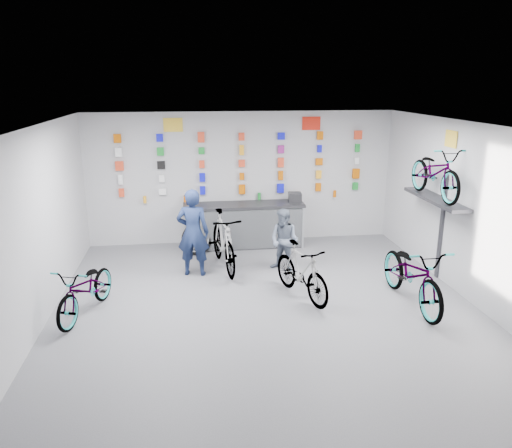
{
  "coord_description": "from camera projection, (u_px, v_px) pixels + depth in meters",
  "views": [
    {
      "loc": [
        -1.19,
        -7.24,
        3.65
      ],
      "look_at": [
        -0.02,
        1.4,
        1.14
      ],
      "focal_mm": 35.0,
      "sensor_mm": 36.0,
      "label": 1
    }
  ],
  "objects": [
    {
      "name": "customer",
      "position": [
        284.0,
        240.0,
        9.81
      ],
      "size": [
        0.77,
        0.75,
        1.25
      ],
      "primitive_type": "imported",
      "rotation": [
        0.0,
        0.0,
        -0.67
      ],
      "color": "slate",
      "rests_on": "floor"
    },
    {
      "name": "bike_service",
      "position": [
        223.0,
        241.0,
        9.93
      ],
      "size": [
        0.81,
        1.98,
        1.16
      ],
      "primitive_type": "imported",
      "rotation": [
        0.0,
        0.0,
        0.14
      ],
      "color": "gray",
      "rests_on": "floor"
    },
    {
      "name": "register",
      "position": [
        295.0,
        197.0,
        11.28
      ],
      "size": [
        0.31,
        0.32,
        0.22
      ],
      "primitive_type": "cube",
      "rotation": [
        0.0,
        0.0,
        -0.09
      ],
      "color": "black",
      "rests_on": "counter"
    },
    {
      "name": "bike_center",
      "position": [
        301.0,
        271.0,
        8.61
      ],
      "size": [
        0.99,
        1.68,
        0.97
      ],
      "primitive_type": "imported",
      "rotation": [
        0.0,
        0.0,
        0.35
      ],
      "color": "gray",
      "rests_on": "floor"
    },
    {
      "name": "clerk",
      "position": [
        193.0,
        233.0,
        9.54
      ],
      "size": [
        0.69,
        0.52,
        1.71
      ],
      "primitive_type": "imported",
      "rotation": [
        0.0,
        0.0,
        2.96
      ],
      "color": "#172348",
      "rests_on": "floor"
    },
    {
      "name": "bike_left",
      "position": [
        86.0,
        289.0,
        7.98
      ],
      "size": [
        1.08,
        1.79,
        0.89
      ],
      "primitive_type": "imported",
      "rotation": [
        0.0,
        0.0,
        -0.31
      ],
      "color": "gray",
      "rests_on": "floor"
    },
    {
      "name": "merch_wall",
      "position": [
        241.0,
        165.0,
        11.29
      ],
      "size": [
        5.58,
        0.08,
        1.56
      ],
      "color": "#E94020",
      "rests_on": "wall_back"
    },
    {
      "name": "ceiling",
      "position": [
        270.0,
        127.0,
        7.23
      ],
      "size": [
        8.0,
        8.0,
        0.0
      ],
      "primitive_type": "plane",
      "rotation": [
        3.14,
        0.0,
        0.0
      ],
      "color": "white",
      "rests_on": "wall_back"
    },
    {
      "name": "sign_right",
      "position": [
        311.0,
        123.0,
        11.3
      ],
      "size": [
        0.42,
        0.02,
        0.3
      ],
      "primitive_type": "cube",
      "color": "red",
      "rests_on": "wall_back"
    },
    {
      "name": "bike_wall",
      "position": [
        436.0,
        172.0,
        9.05
      ],
      "size": [
        0.63,
        1.8,
        0.95
      ],
      "primitive_type": "imported",
      "color": "gray",
      "rests_on": "wall_bracket"
    },
    {
      "name": "counter",
      "position": [
        244.0,
        226.0,
        11.29
      ],
      "size": [
        2.7,
        0.66,
        1.0
      ],
      "color": "black",
      "rests_on": "floor"
    },
    {
      "name": "wall_right",
      "position": [
        482.0,
        218.0,
        8.09
      ],
      "size": [
        0.0,
        8.0,
        8.0
      ],
      "primitive_type": "plane",
      "rotation": [
        1.57,
        0.0,
        -1.57
      ],
      "color": "#BCBCBF",
      "rests_on": "floor"
    },
    {
      "name": "wall_bracket",
      "position": [
        436.0,
        203.0,
        9.22
      ],
      "size": [
        0.39,
        1.9,
        2.0
      ],
      "color": "#333338",
      "rests_on": "wall_right"
    },
    {
      "name": "wall_left",
      "position": [
        30.0,
        236.0,
        7.19
      ],
      "size": [
        0.0,
        8.0,
        8.0
      ],
      "primitive_type": "plane",
      "rotation": [
        1.57,
        0.0,
        1.57
      ],
      "color": "#BCBCBF",
      "rests_on": "floor"
    },
    {
      "name": "spare_wheel",
      "position": [
        197.0,
        239.0,
        10.84
      ],
      "size": [
        0.75,
        0.52,
        0.68
      ],
      "rotation": [
        0.0,
        0.0,
        0.37
      ],
      "color": "black",
      "rests_on": "floor"
    },
    {
      "name": "sign_side",
      "position": [
        451.0,
        139.0,
        8.92
      ],
      "size": [
        0.02,
        0.4,
        0.3
      ],
      "primitive_type": "cube",
      "color": "yellow",
      "rests_on": "wall_right"
    },
    {
      "name": "wall_back",
      "position": [
        242.0,
        178.0,
        11.45
      ],
      "size": [
        7.0,
        0.0,
        7.0
      ],
      "primitive_type": "plane",
      "rotation": [
        1.57,
        0.0,
        0.0
      ],
      "color": "#BCBCBF",
      "rests_on": "floor"
    },
    {
      "name": "bike_right",
      "position": [
        413.0,
        274.0,
        8.32
      ],
      "size": [
        0.78,
        2.11,
        1.1
      ],
      "primitive_type": "imported",
      "rotation": [
        0.0,
        0.0,
        0.03
      ],
      "color": "gray",
      "rests_on": "floor"
    },
    {
      "name": "wall_front",
      "position": [
        353.0,
        372.0,
        3.83
      ],
      "size": [
        7.0,
        0.0,
        7.0
      ],
      "primitive_type": "plane",
      "rotation": [
        -1.57,
        0.0,
        0.0
      ],
      "color": "#BCBCBF",
      "rests_on": "floor"
    },
    {
      "name": "floor",
      "position": [
        269.0,
        315.0,
        8.06
      ],
      "size": [
        8.0,
        8.0,
        0.0
      ],
      "primitive_type": "plane",
      "color": "#525358",
      "rests_on": "ground"
    },
    {
      "name": "sign_left",
      "position": [
        173.0,
        125.0,
        10.9
      ],
      "size": [
        0.42,
        0.02,
        0.3
      ],
      "primitive_type": "cube",
      "color": "yellow",
      "rests_on": "wall_back"
    }
  ]
}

